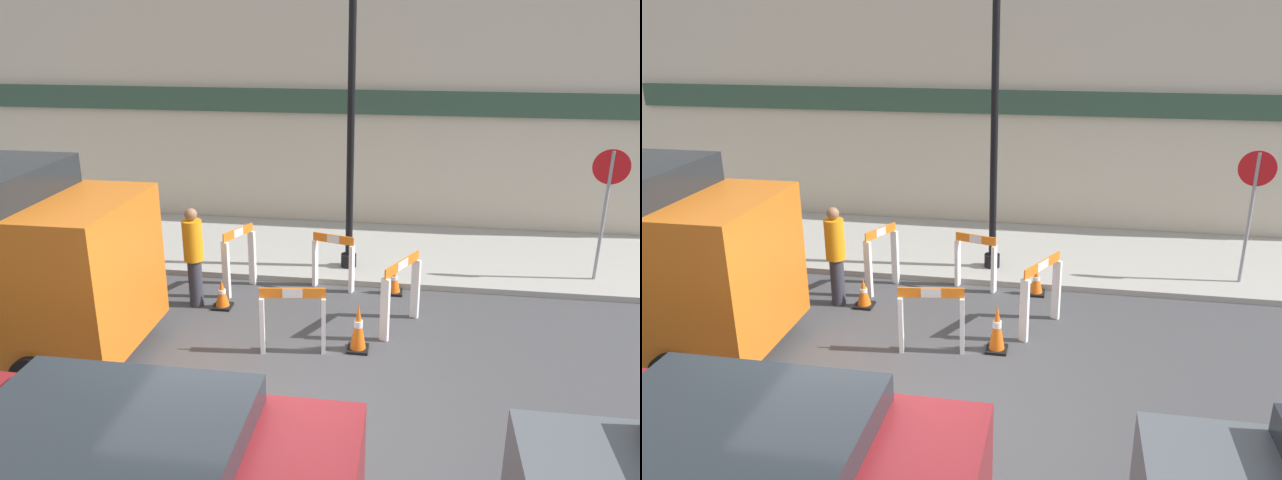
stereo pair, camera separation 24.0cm
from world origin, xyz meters
TOP-DOWN VIEW (x-y plane):
  - ground_plane at (0.00, 0.00)m, footprint 60.00×60.00m
  - sidewalk_slab at (0.00, 6.15)m, footprint 18.00×3.31m
  - storefront_facade at (0.00, 7.88)m, footprint 18.00×0.22m
  - streetlamp_post at (0.44, 5.17)m, footprint 0.44×0.44m
  - stop_sign at (4.82, 5.22)m, footprint 0.60×0.09m
  - barricade_0 at (-1.33, 4.03)m, footprint 0.44×0.72m
  - barricade_1 at (-0.01, 2.07)m, footprint 0.93×0.26m
  - barricade_2 at (1.45, 3.03)m, footprint 0.58×0.93m
  - barricade_3 at (0.26, 4.35)m, footprint 0.76×0.33m
  - traffic_cone_0 at (0.89, 2.27)m, footprint 0.30×0.30m
  - traffic_cone_1 at (1.32, 4.31)m, footprint 0.30×0.30m
  - traffic_cone_2 at (-1.43, 3.33)m, footprint 0.30×0.30m
  - person_worker at (-1.88, 3.35)m, footprint 0.35×0.35m

SIDE VIEW (x-z plane):
  - ground_plane at x=0.00m, z-range 0.00..0.00m
  - sidewalk_slab at x=0.00m, z-range 0.00..0.10m
  - traffic_cone_2 at x=-1.43m, z-range -0.01..0.48m
  - traffic_cone_1 at x=1.32m, z-range -0.01..0.48m
  - traffic_cone_0 at x=0.89m, z-range -0.01..0.71m
  - barricade_3 at x=0.26m, z-range 0.03..1.03m
  - barricade_1 at x=-0.01m, z-range 0.05..1.04m
  - barricade_0 at x=-1.33m, z-range 0.03..1.17m
  - barricade_2 at x=1.45m, z-range 0.06..1.18m
  - person_worker at x=-1.88m, z-range 0.07..1.74m
  - stop_sign at x=4.82m, z-range 0.50..2.83m
  - storefront_facade at x=0.00m, z-range 0.00..5.50m
  - streetlamp_post at x=0.44m, z-range 0.87..6.35m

